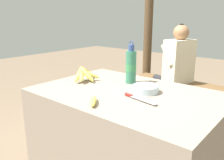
% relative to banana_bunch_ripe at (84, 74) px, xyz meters
% --- Properties ---
extents(market_counter, '(1.20, 0.82, 0.74)m').
position_rel_banana_bunch_ripe_xyz_m(market_counter, '(0.40, -0.00, -0.43)').
color(market_counter, gray).
rests_on(market_counter, ground_plane).
extents(banana_bunch_ripe, '(0.17, 0.23, 0.12)m').
position_rel_banana_bunch_ripe_xyz_m(banana_bunch_ripe, '(0.00, 0.00, 0.00)').
color(banana_bunch_ripe, '#4C381E').
rests_on(banana_bunch_ripe, market_counter).
extents(serving_bowl, '(0.17, 0.17, 0.05)m').
position_rel_banana_bunch_ripe_xyz_m(serving_bowl, '(0.50, 0.07, -0.03)').
color(serving_bowl, silver).
rests_on(serving_bowl, market_counter).
extents(water_bottle, '(0.08, 0.08, 0.31)m').
position_rel_banana_bunch_ripe_xyz_m(water_bottle, '(0.30, 0.19, 0.07)').
color(water_bottle, '#337556').
rests_on(water_bottle, market_counter).
extents(loose_banana_front, '(0.12, 0.13, 0.03)m').
position_rel_banana_bunch_ripe_xyz_m(loose_banana_front, '(0.39, -0.30, -0.04)').
color(loose_banana_front, '#E0C64C').
rests_on(loose_banana_front, market_counter).
extents(knife, '(0.24, 0.06, 0.02)m').
position_rel_banana_bunch_ripe_xyz_m(knife, '(0.52, -0.08, -0.05)').
color(knife, '#BCBCC1').
rests_on(knife, market_counter).
extents(wooden_bench, '(1.89, 0.32, 0.45)m').
position_rel_banana_bunch_ripe_xyz_m(wooden_bench, '(0.50, 1.43, -0.42)').
color(wooden_bench, brown).
rests_on(wooden_bench, ground_plane).
extents(seated_vendor, '(0.46, 0.43, 1.14)m').
position_rel_banana_bunch_ripe_xyz_m(seated_vendor, '(0.08, 1.41, -0.14)').
color(seated_vendor, '#232328').
rests_on(seated_vendor, ground_plane).
extents(support_post_near, '(0.12, 0.12, 2.64)m').
position_rel_banana_bunch_ripe_xyz_m(support_post_near, '(-0.52, 1.75, 0.52)').
color(support_post_near, '#4C3823').
rests_on(support_post_near, ground_plane).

